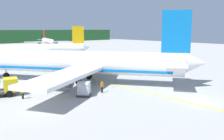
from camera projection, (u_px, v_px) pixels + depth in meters
name	position (u px, v px, depth m)	size (l,w,h in m)	color
ground	(37.00, 63.00, 66.81)	(240.00, 320.00, 0.20)	#A8A8A3
airliner_foreground	(79.00, 63.00, 41.93)	(30.37, 35.54, 11.90)	white
airliner_mid_apron	(35.00, 50.00, 73.80)	(33.35, 28.00, 9.92)	white
airliner_far_taxiway	(48.00, 41.00, 136.15)	(24.19, 28.94, 8.44)	silver
service_truck_baggage	(1.00, 88.00, 33.31)	(7.38, 3.78, 2.77)	yellow
cargo_container_mid	(84.00, 89.00, 33.36)	(2.48, 2.48, 2.13)	#333338
crew_marshaller	(23.00, 92.00, 32.09)	(0.57, 0.41, 1.61)	#191E33
crew_loader_left	(102.00, 86.00, 35.19)	(0.63, 0.26, 1.68)	#191E33
apron_guide_line	(112.00, 83.00, 41.42)	(0.30, 60.00, 0.01)	yellow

